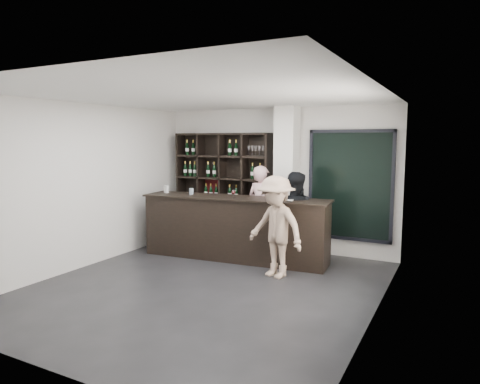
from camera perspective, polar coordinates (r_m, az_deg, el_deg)
The scene contains 12 objects.
floor at distance 6.77m, azimuth -4.63°, elevation -12.57°, with size 5.00×5.50×0.01m, color black.
wine_shelf at distance 9.23m, azimuth -2.31°, elevation 0.39°, with size 2.20×0.35×2.40m, color black, non-canonical shape.
structural_column at distance 8.48m, azimuth 6.20°, elevation 1.47°, with size 0.40×0.40×2.90m, color silver.
glass_panel at distance 8.34m, azimuth 14.46°, elevation 0.85°, with size 1.60×0.08×2.10m.
tasting_counter at distance 8.12m, azimuth -0.73°, elevation -4.83°, with size 3.60×0.74×1.19m.
taster_pink at distance 8.66m, azimuth 2.84°, elevation -2.24°, with size 0.64×0.42×1.75m, color beige.
taster_black at distance 7.91m, azimuth 7.16°, elevation -3.38°, with size 0.82×0.64×1.68m, color black.
customer at distance 7.05m, azimuth 4.79°, elevation -4.65°, with size 1.08×0.62×1.68m, color gray.
wine_glass at distance 7.88m, azimuth -0.86°, elevation -0.17°, with size 0.07×0.07×0.18m, color white, non-canonical shape.
spit_cup at distance 8.48m, azimuth -6.51°, elevation 0.10°, with size 0.09×0.09×0.12m, color silver.
napkin_stack at distance 7.63m, azimuth 6.77°, elevation -1.05°, with size 0.10×0.10×0.02m, color white.
card_stand at distance 8.80m, azimuth -9.82°, elevation 0.39°, with size 0.10×0.05×0.15m, color white.
Camera 1 is at (3.40, -5.40, 2.25)m, focal length 32.00 mm.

